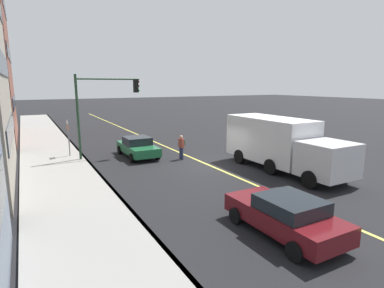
# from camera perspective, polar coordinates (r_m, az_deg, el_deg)

# --- Properties ---
(ground) EXTENTS (200.00, 200.00, 0.00)m
(ground) POSITION_cam_1_polar(r_m,az_deg,el_deg) (19.50, 3.30, -3.99)
(ground) COLOR black
(sidewalk_slab) EXTENTS (80.00, 3.97, 0.15)m
(sidewalk_slab) POSITION_cam_1_polar(r_m,az_deg,el_deg) (16.80, -22.37, -7.02)
(sidewalk_slab) COLOR gray
(sidewalk_slab) RESTS_ON ground
(curb_edge) EXTENTS (80.00, 0.16, 0.15)m
(curb_edge) POSITION_cam_1_polar(r_m,az_deg,el_deg) (17.07, -15.99, -6.32)
(curb_edge) COLOR slate
(curb_edge) RESTS_ON ground
(lane_stripe_center) EXTENTS (80.00, 0.16, 0.01)m
(lane_stripe_center) POSITION_cam_1_polar(r_m,az_deg,el_deg) (19.50, 3.30, -3.97)
(lane_stripe_center) COLOR #D8CC4C
(lane_stripe_center) RESTS_ON ground
(car_maroon) EXTENTS (4.28, 2.06, 1.38)m
(car_maroon) POSITION_cam_1_polar(r_m,az_deg,el_deg) (11.10, 16.75, -12.33)
(car_maroon) COLOR #591116
(car_maroon) RESTS_ON ground
(car_green) EXTENTS (4.36, 2.01, 1.39)m
(car_green) POSITION_cam_1_polar(r_m,az_deg,el_deg) (22.08, -9.98, -0.50)
(car_green) COLOR #1E6038
(car_green) RESTS_ON ground
(truck_white) EXTENTS (8.18, 2.62, 3.04)m
(truck_white) POSITION_cam_1_polar(r_m,az_deg,el_deg) (18.94, 15.97, 0.18)
(truck_white) COLOR silver
(truck_white) RESTS_ON ground
(pedestrian_with_backpack) EXTENTS (0.43, 0.42, 1.66)m
(pedestrian_with_backpack) POSITION_cam_1_polar(r_m,az_deg,el_deg) (20.90, -1.94, -0.25)
(pedestrian_with_backpack) COLOR #262D4C
(pedestrian_with_backpack) RESTS_ON ground
(traffic_light_mast) EXTENTS (0.28, 4.30, 5.66)m
(traffic_light_mast) POSITION_cam_1_polar(r_m,az_deg,el_deg) (21.59, -16.09, 7.55)
(traffic_light_mast) COLOR #1E3823
(traffic_light_mast) RESTS_ON ground
(street_sign_post) EXTENTS (0.60, 0.08, 2.67)m
(street_sign_post) POSITION_cam_1_polar(r_m,az_deg,el_deg) (22.80, -21.79, 1.47)
(street_sign_post) COLOR slate
(street_sign_post) RESTS_ON ground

